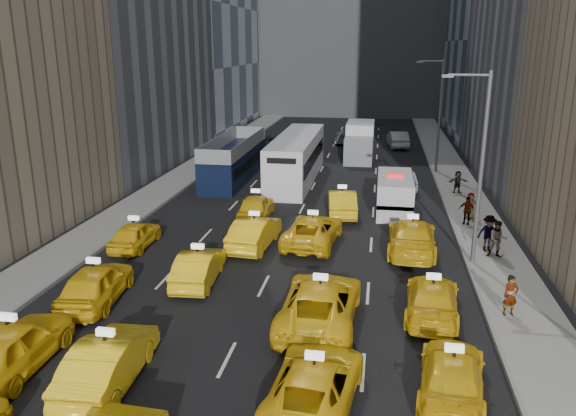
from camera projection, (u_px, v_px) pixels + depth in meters
name	position (u px, v px, depth m)	size (l,w,h in m)	color
ground	(209.00, 395.00, 16.79)	(160.00, 160.00, 0.00)	black
sidewalk_west	(173.00, 183.00, 42.08)	(3.00, 90.00, 0.15)	gray
sidewalk_east	(462.00, 195.00, 38.80)	(3.00, 90.00, 0.15)	gray
curb_west	(191.00, 183.00, 41.85)	(0.15, 90.00, 0.18)	slate
curb_east	(441.00, 193.00, 39.02)	(0.15, 90.00, 0.18)	slate
streetlight_near	(479.00, 163.00, 25.34)	(2.15, 0.22, 9.00)	#595B60
streetlight_far	(439.00, 112.00, 44.27)	(2.15, 0.22, 9.00)	#595B60
taxi_4	(12.00, 347.00, 17.84)	(1.97, 4.91, 1.67)	yellow
taxi_5	(108.00, 361.00, 17.15)	(1.64, 4.71, 1.55)	yellow
taxi_6	(314.00, 384.00, 16.09)	(2.38, 5.16, 1.43)	yellow
taxi_7	(452.00, 375.00, 16.65)	(1.87, 4.61, 1.34)	yellow
taxi_8	(96.00, 284.00, 22.59)	(1.89, 4.71, 1.60)	yellow
taxi_9	(199.00, 267.00, 24.56)	(1.54, 4.41, 1.45)	yellow
taxi_10	(320.00, 303.00, 20.90)	(2.74, 5.95, 1.65)	yellow
taxi_11	(432.00, 299.00, 21.54)	(1.97, 4.84, 1.40)	yellow
taxi_12	(135.00, 235.00, 28.77)	(1.61, 4.00, 1.36)	yellow
taxi_13	(255.00, 232.00, 28.85)	(1.68, 4.80, 1.58)	yellow
taxi_14	(313.00, 230.00, 29.27)	(2.48, 5.39, 1.50)	yellow
taxi_15	(412.00, 236.00, 28.09)	(2.33, 5.72, 1.66)	yellow
taxi_16	(256.00, 207.00, 33.50)	(1.79, 4.44, 1.51)	yellow
taxi_17	(342.00, 202.00, 34.33)	(1.63, 4.69, 1.54)	yellow
nypd_van	(394.00, 194.00, 34.96)	(2.64, 5.74, 2.39)	silver
double_decker	(234.00, 158.00, 43.21)	(3.85, 11.38, 3.25)	black
city_bus	(296.00, 158.00, 42.85)	(4.04, 13.47, 3.43)	silver
box_truck	(360.00, 142.00, 50.75)	(3.13, 7.29, 3.24)	silver
misc_car_0	(403.00, 180.00, 40.44)	(1.41, 4.05, 1.34)	#97999E
misc_car_1	(263.00, 143.00, 54.50)	(2.73, 5.93, 1.65)	black
misc_car_2	(347.00, 136.00, 59.14)	(2.05, 5.03, 1.46)	slate
misc_car_3	(311.00, 136.00, 59.47)	(1.57, 3.91, 1.33)	black
misc_car_4	(398.00, 139.00, 56.71)	(1.73, 4.97, 1.64)	#A1A2A8
pedestrian_0	(510.00, 296.00, 21.21)	(0.59, 0.38, 1.61)	gray
pedestrian_1	(498.00, 239.00, 26.98)	(0.89, 0.49, 1.83)	gray
pedestrian_2	(489.00, 233.00, 27.82)	(1.19, 0.49, 1.84)	gray
pedestrian_3	(467.00, 210.00, 32.01)	(0.95, 0.43, 1.62)	gray
pedestrian_4	(470.00, 206.00, 33.05)	(0.77, 0.42, 1.58)	gray
pedestrian_5	(458.00, 182.00, 38.79)	(1.43, 0.41, 1.54)	gray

